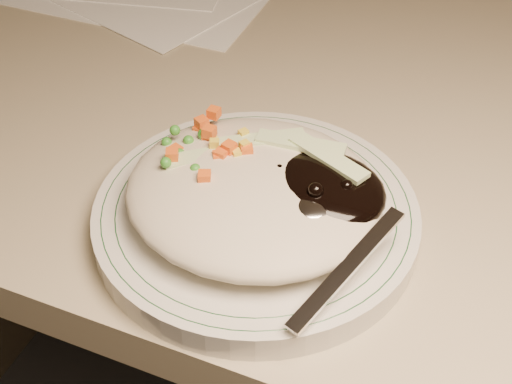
% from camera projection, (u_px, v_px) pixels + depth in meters
% --- Properties ---
extents(desk, '(1.40, 0.70, 0.74)m').
position_uv_depth(desk, '(402.00, 246.00, 0.82)').
color(desk, tan).
rests_on(desk, ground).
extents(plate, '(0.25, 0.25, 0.02)m').
position_uv_depth(plate, '(256.00, 217.00, 0.55)').
color(plate, silver).
rests_on(plate, desk).
extents(plate_rim, '(0.24, 0.24, 0.00)m').
position_uv_depth(plate_rim, '(256.00, 208.00, 0.54)').
color(plate_rim, '#144723').
rests_on(plate_rim, plate).
extents(meal, '(0.21, 0.19, 0.05)m').
position_uv_depth(meal, '(261.00, 188.00, 0.52)').
color(meal, '#B8AE95').
rests_on(meal, plate).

